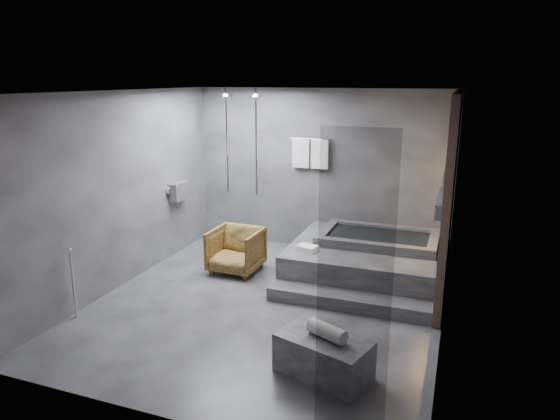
% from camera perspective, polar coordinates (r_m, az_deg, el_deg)
% --- Properties ---
extents(room, '(5.00, 5.04, 2.82)m').
position_cam_1_polar(room, '(6.42, 2.53, 3.80)').
color(room, '#2D2D2F').
rests_on(room, ground).
extents(tub_deck, '(2.20, 2.00, 0.50)m').
position_cam_1_polar(tub_deck, '(7.81, 9.72, -5.67)').
color(tub_deck, '#323234').
rests_on(tub_deck, ground).
extents(tub_step, '(2.20, 0.36, 0.18)m').
position_cam_1_polar(tub_step, '(6.80, 7.79, -10.25)').
color(tub_step, '#323234').
rests_on(tub_step, ground).
extents(concrete_bench, '(1.05, 0.77, 0.42)m').
position_cam_1_polar(concrete_bench, '(5.32, 4.99, -16.35)').
color(concrete_bench, '#37373A').
rests_on(concrete_bench, ground).
extents(driftwood_chair, '(0.76, 0.78, 0.70)m').
position_cam_1_polar(driftwood_chair, '(7.87, -5.05, -4.59)').
color(driftwood_chair, '#432D10').
rests_on(driftwood_chair, ground).
extents(rolled_towel, '(0.45, 0.32, 0.15)m').
position_cam_1_polar(rolled_towel, '(5.18, 5.40, -13.64)').
color(rolled_towel, silver).
rests_on(rolled_towel, concrete_bench).
extents(deck_towel, '(0.32, 0.27, 0.08)m').
position_cam_1_polar(deck_towel, '(7.37, 3.09, -4.36)').
color(deck_towel, white).
rests_on(deck_towel, tub_deck).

